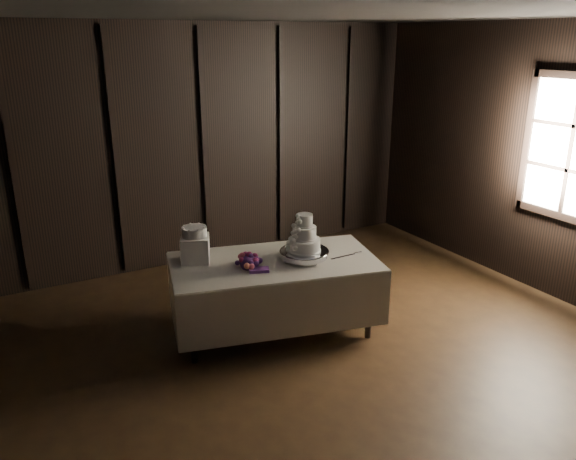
{
  "coord_description": "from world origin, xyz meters",
  "views": [
    {
      "loc": [
        -2.47,
        -3.18,
        2.82
      ],
      "look_at": [
        -0.0,
        1.29,
        1.05
      ],
      "focal_mm": 35.0,
      "sensor_mm": 36.0,
      "label": 1
    }
  ],
  "objects": [
    {
      "name": "display_table",
      "position": [
        -0.15,
        1.29,
        0.42
      ],
      "size": [
        2.18,
        1.48,
        0.76
      ],
      "rotation": [
        0.0,
        0.0,
        -0.24
      ],
      "color": "beige",
      "rests_on": "ground"
    },
    {
      "name": "cake_knife",
      "position": [
        0.48,
        1.05,
        0.77
      ],
      "size": [
        0.37,
        0.03,
        0.01
      ],
      "primitive_type": "cube",
      "rotation": [
        0.0,
        0.0,
        0.02
      ],
      "color": "silver",
      "rests_on": "display_table"
    },
    {
      "name": "box_pedestal",
      "position": [
        -0.82,
        1.66,
        0.89
      ],
      "size": [
        0.34,
        0.34,
        0.25
      ],
      "primitive_type": "cube",
      "rotation": [
        0.0,
        0.0,
        -0.42
      ],
      "color": "white",
      "rests_on": "display_table"
    },
    {
      "name": "wedding_cake",
      "position": [
        0.09,
        1.17,
        1.0
      ],
      "size": [
        0.35,
        0.31,
        0.37
      ],
      "rotation": [
        0.0,
        0.0,
        0.16
      ],
      "color": "white",
      "rests_on": "cake_stand"
    },
    {
      "name": "cake_stand",
      "position": [
        0.12,
        1.18,
        0.81
      ],
      "size": [
        0.62,
        0.62,
        0.09
      ],
      "primitive_type": "cylinder",
      "rotation": [
        0.0,
        0.0,
        0.36
      ],
      "color": "silver",
      "rests_on": "display_table"
    },
    {
      "name": "bouquet",
      "position": [
        -0.45,
        1.25,
        0.82
      ],
      "size": [
        0.42,
        0.48,
        0.19
      ],
      "primitive_type": null,
      "rotation": [
        0.0,
        0.0,
        -0.38
      ],
      "color": "#C24154",
      "rests_on": "display_table"
    },
    {
      "name": "small_cake",
      "position": [
        -0.82,
        1.66,
        1.06
      ],
      "size": [
        0.24,
        0.24,
        0.09
      ],
      "primitive_type": "cylinder",
      "rotation": [
        0.0,
        0.0,
        0.0
      ],
      "color": "white",
      "rests_on": "box_pedestal"
    },
    {
      "name": "room",
      "position": [
        0.0,
        0.0,
        1.5
      ],
      "size": [
        6.08,
        7.08,
        3.08
      ],
      "color": "black",
      "rests_on": "ground"
    },
    {
      "name": "window",
      "position": [
        2.97,
        0.5,
        1.7
      ],
      "size": [
        0.06,
        1.16,
        1.56
      ],
      "primitive_type": "cube",
      "color": "black",
      "rests_on": "room"
    }
  ]
}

